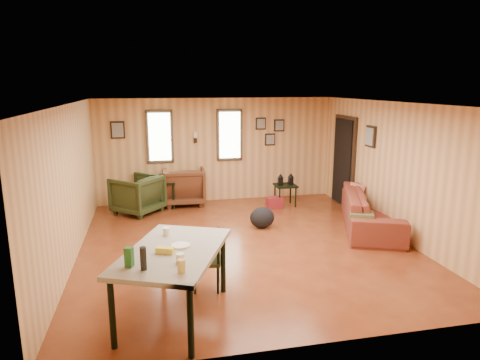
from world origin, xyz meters
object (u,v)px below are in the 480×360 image
object	(u,v)px
sofa	(372,204)
recliner_brown	(184,184)
side_table	(285,184)
recliner_green	(137,193)
end_table	(165,189)
dining_table	(173,256)

from	to	relation	value
sofa	recliner_brown	bearing A→B (deg)	75.52
sofa	side_table	distance (m)	2.15
recliner_green	side_table	world-z (taller)	recliner_green
recliner_brown	end_table	size ratio (longest dim) A/B	1.27
side_table	dining_table	bearing A→B (deg)	-122.63
end_table	dining_table	distance (m)	4.81
sofa	dining_table	bearing A→B (deg)	144.21
end_table	dining_table	size ratio (longest dim) A/B	0.39
recliner_brown	dining_table	distance (m)	4.97
end_table	recliner_brown	bearing A→B (deg)	16.84
sofa	recliner_green	world-z (taller)	sofa
dining_table	recliner_brown	bearing A→B (deg)	106.68
dining_table	side_table	bearing A→B (deg)	80.27
recliner_green	side_table	size ratio (longest dim) A/B	1.19
end_table	side_table	distance (m)	2.72
sofa	recliner_brown	world-z (taller)	recliner_brown
recliner_brown	end_table	bearing A→B (deg)	19.44
recliner_brown	dining_table	size ratio (longest dim) A/B	0.49
end_table	side_table	xyz separation A→B (m)	(2.68, -0.47, 0.09)
sofa	recliner_green	distance (m)	4.80
end_table	dining_table	world-z (taller)	dining_table
sofa	end_table	distance (m)	4.45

